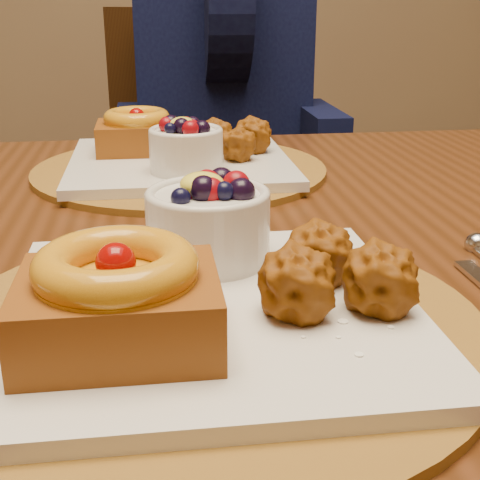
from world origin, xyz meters
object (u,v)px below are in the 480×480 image
place_setting_near (205,289)px  dining_table (193,297)px  place_setting_far (178,155)px  diner (222,66)px  chair_far (179,194)px

place_setting_near → dining_table: bearing=89.1°
place_setting_near → place_setting_far: 0.43m
place_setting_near → place_setting_far: size_ratio=1.00×
dining_table → diner: (0.13, 0.90, 0.14)m
dining_table → chair_far: (0.02, 0.92, -0.15)m
chair_far → diner: (0.10, -0.02, 0.30)m
diner → chair_far: bearing=162.8°
place_setting_far → dining_table: bearing=-89.3°
place_setting_far → chair_far: chair_far is taller
place_setting_near → diner: (0.13, 1.11, 0.04)m
dining_table → place_setting_near: 0.24m
dining_table → diner: 0.92m
dining_table → place_setting_near: (-0.00, -0.21, 0.11)m
dining_table → chair_far: size_ratio=1.69×
dining_table → chair_far: 0.93m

